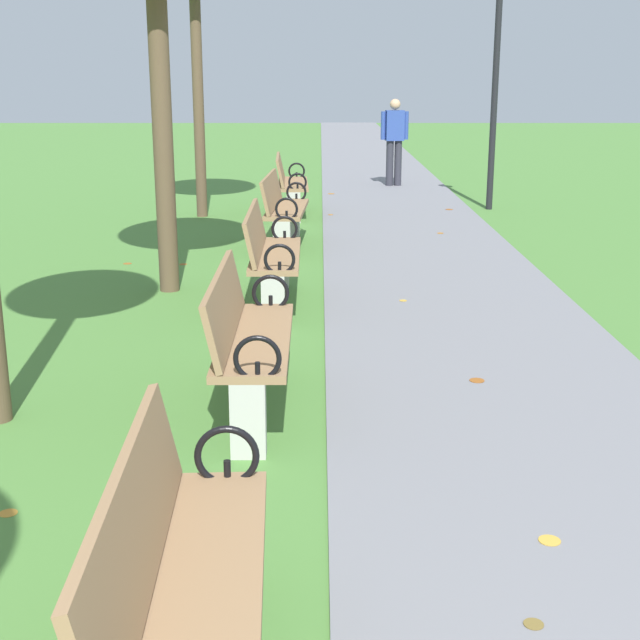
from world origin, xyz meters
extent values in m
cube|color=slate|center=(1.19, 18.00, 0.01)|extent=(2.37, 44.00, 0.02)
cube|color=#93704C|center=(-0.45, 2.90, 0.47)|extent=(0.51, 1.62, 0.05)
cube|color=#93704C|center=(-0.64, 2.89, 0.70)|extent=(0.19, 1.60, 0.40)
cube|color=#B7B5AD|center=(-0.48, 3.64, 0.23)|extent=(0.21, 0.13, 0.45)
torus|color=black|center=(-0.42, 3.66, 0.59)|extent=(0.27, 0.04, 0.27)
cylinder|color=black|center=(-0.42, 3.66, 0.51)|extent=(0.03, 0.03, 0.12)
cube|color=#93704C|center=(-0.45, 5.72, 0.47)|extent=(0.45, 1.60, 0.05)
cube|color=#93704C|center=(-0.64, 5.71, 0.70)|extent=(0.13, 1.60, 0.40)
cube|color=#B7B5AD|center=(-0.45, 4.98, 0.23)|extent=(0.20, 0.12, 0.45)
cube|color=#B7B5AD|center=(-0.45, 6.46, 0.23)|extent=(0.20, 0.12, 0.45)
torus|color=black|center=(-0.39, 4.96, 0.59)|extent=(0.27, 0.03, 0.27)
cylinder|color=black|center=(-0.39, 4.96, 0.51)|extent=(0.03, 0.03, 0.12)
torus|color=black|center=(-0.39, 6.48, 0.59)|extent=(0.27, 0.03, 0.27)
cylinder|color=black|center=(-0.39, 6.48, 0.51)|extent=(0.03, 0.03, 0.12)
cube|color=#93704C|center=(-0.45, 8.42, 0.47)|extent=(0.46, 1.60, 0.05)
cube|color=#93704C|center=(-0.64, 8.42, 0.70)|extent=(0.14, 1.60, 0.40)
cube|color=#B7B5AD|center=(-0.44, 7.68, 0.23)|extent=(0.20, 0.12, 0.45)
cube|color=#B7B5AD|center=(-0.46, 9.16, 0.23)|extent=(0.20, 0.12, 0.45)
torus|color=black|center=(-0.38, 7.66, 0.59)|extent=(0.27, 0.03, 0.27)
cylinder|color=black|center=(-0.38, 7.66, 0.51)|extent=(0.03, 0.03, 0.12)
torus|color=black|center=(-0.40, 9.18, 0.59)|extent=(0.27, 0.03, 0.27)
cylinder|color=black|center=(-0.40, 9.18, 0.51)|extent=(0.03, 0.03, 0.12)
cube|color=#93704C|center=(-0.45, 11.31, 0.47)|extent=(0.52, 1.62, 0.05)
cube|color=#93704C|center=(-0.64, 11.32, 0.70)|extent=(0.20, 1.60, 0.40)
cube|color=#B7B5AD|center=(-0.49, 10.57, 0.23)|extent=(0.21, 0.13, 0.45)
cube|color=#B7B5AD|center=(-0.41, 12.05, 0.23)|extent=(0.21, 0.13, 0.45)
torus|color=black|center=(-0.43, 10.55, 0.59)|extent=(0.27, 0.04, 0.27)
cylinder|color=black|center=(-0.43, 10.55, 0.51)|extent=(0.03, 0.03, 0.12)
torus|color=black|center=(-0.35, 12.07, 0.59)|extent=(0.27, 0.04, 0.27)
cylinder|color=black|center=(-0.35, 12.07, 0.51)|extent=(0.03, 0.03, 0.12)
cube|color=#93704C|center=(-0.45, 13.92, 0.47)|extent=(0.49, 1.61, 0.05)
cube|color=#93704C|center=(-0.64, 13.92, 0.70)|extent=(0.18, 1.60, 0.40)
cube|color=#B7B5AD|center=(-0.42, 13.19, 0.23)|extent=(0.20, 0.13, 0.45)
cube|color=#B7B5AD|center=(-0.48, 14.66, 0.23)|extent=(0.20, 0.13, 0.45)
torus|color=black|center=(-0.36, 13.17, 0.59)|extent=(0.27, 0.04, 0.27)
cylinder|color=black|center=(-0.36, 13.17, 0.51)|extent=(0.03, 0.03, 0.12)
torus|color=black|center=(-0.42, 14.69, 0.59)|extent=(0.27, 0.04, 0.27)
cylinder|color=black|center=(-0.42, 14.69, 0.51)|extent=(0.03, 0.03, 0.12)
cylinder|color=brown|center=(-1.55, 8.99, 1.59)|extent=(0.19, 0.19, 3.17)
cylinder|color=brown|center=(-1.84, 13.78, 1.77)|extent=(0.16, 0.16, 3.54)
cylinder|color=#2D2D38|center=(1.29, 17.46, 0.45)|extent=(0.14, 0.14, 0.85)
cylinder|color=#2D2D38|center=(1.45, 17.48, 0.45)|extent=(0.14, 0.14, 0.85)
cube|color=#2D4799|center=(1.37, 17.47, 1.15)|extent=(0.36, 0.25, 0.56)
sphere|color=tan|center=(1.37, 17.47, 1.54)|extent=(0.20, 0.20, 0.20)
cylinder|color=#2D4799|center=(1.15, 17.45, 1.15)|extent=(0.09, 0.09, 0.52)
cylinder|color=#2D4799|center=(1.59, 17.50, 1.15)|extent=(0.09, 0.09, 0.52)
cylinder|color=black|center=(2.67, 14.52, 1.60)|extent=(0.10, 0.10, 3.20)
cylinder|color=#93511E|center=(-1.61, 10.25, 0.00)|extent=(0.12, 0.12, 0.00)
cylinder|color=#AD6B23|center=(0.16, 16.24, 0.02)|extent=(0.16, 0.16, 0.00)
cylinder|color=#93511E|center=(1.07, 6.20, 0.02)|extent=(0.15, 0.15, 0.00)
cylinder|color=gold|center=(1.02, 3.98, 0.02)|extent=(0.12, 0.12, 0.00)
cylinder|color=#AD6B23|center=(1.59, 12.17, 0.02)|extent=(0.12, 0.12, 0.00)
cylinder|color=#93511E|center=(2.01, 14.34, 0.02)|extent=(0.15, 0.15, 0.00)
cylinder|color=#AD6B23|center=(0.12, 13.79, 0.02)|extent=(0.09, 0.09, 0.00)
cylinder|color=#BC842D|center=(-1.59, 4.29, 0.00)|extent=(0.12, 0.12, 0.00)
cylinder|color=#93511E|center=(-2.25, 10.29, 0.00)|extent=(0.14, 0.14, 0.00)
cylinder|color=brown|center=(0.80, 3.33, 0.02)|extent=(0.11, 0.11, 0.00)
cylinder|color=#AD6B23|center=(-0.53, 11.43, 0.00)|extent=(0.15, 0.15, 0.00)
cylinder|color=gold|center=(0.75, 8.48, 0.02)|extent=(0.07, 0.07, 0.00)
camera|label=1|loc=(-0.04, 0.28, 2.11)|focal=50.00mm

